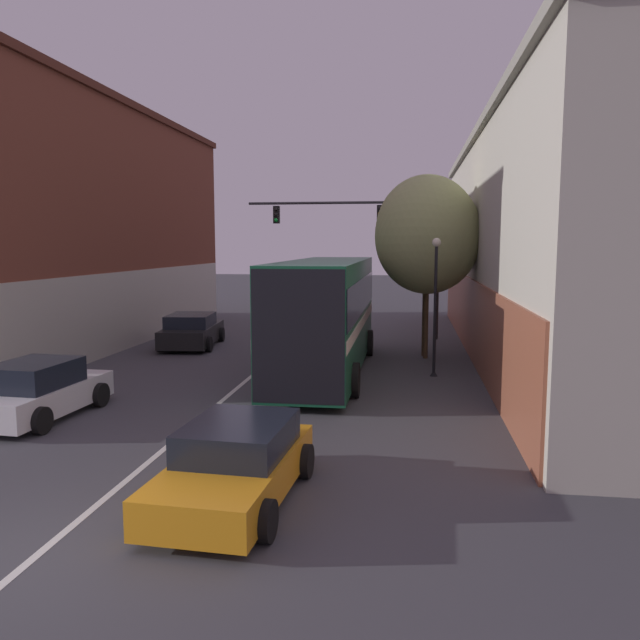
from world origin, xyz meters
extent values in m
plane|color=#424247|center=(0.00, 0.00, 0.00)|extent=(160.00, 160.00, 0.00)
cube|color=silver|center=(0.00, 12.57, 0.00)|extent=(0.14, 37.14, 0.01)
cube|color=brown|center=(-10.15, 18.18, 5.11)|extent=(7.31, 21.55, 10.23)
cube|color=#B7B2A3|center=(-6.55, 18.18, 1.60)|extent=(0.24, 21.12, 3.20)
cube|color=#542A1E|center=(-10.15, 18.18, 10.08)|extent=(7.60, 21.76, 0.30)
cube|color=#B7B2A3|center=(12.20, 17.24, 4.26)|extent=(9.40, 27.75, 8.52)
cube|color=#995138|center=(7.55, 17.24, 1.49)|extent=(0.24, 27.20, 2.98)
cube|color=gray|center=(12.20, 17.24, 8.37)|extent=(9.78, 28.03, 0.30)
cube|color=#145133|center=(2.34, 13.10, 2.00)|extent=(2.43, 10.87, 3.55)
cube|color=black|center=(2.34, 13.10, 2.64)|extent=(2.48, 10.65, 1.14)
cube|color=beige|center=(2.34, 13.10, 1.72)|extent=(2.46, 10.76, 0.35)
cube|color=black|center=(2.35, 7.68, 2.00)|extent=(2.36, 0.06, 3.41)
cylinder|color=black|center=(1.10, 16.46, 0.50)|extent=(0.30, 1.00, 1.00)
cylinder|color=black|center=(3.57, 16.47, 0.50)|extent=(0.30, 1.00, 1.00)
cylinder|color=black|center=(1.11, 9.73, 0.50)|extent=(0.30, 1.00, 1.00)
cylinder|color=black|center=(3.58, 9.73, 0.50)|extent=(0.30, 1.00, 1.00)
cube|color=orange|center=(2.22, 2.28, 0.48)|extent=(2.03, 4.23, 0.60)
cube|color=black|center=(2.24, 2.53, 1.05)|extent=(1.77, 2.24, 0.53)
cylinder|color=black|center=(1.38, 3.62, 0.32)|extent=(0.26, 0.65, 0.63)
cylinder|color=black|center=(3.23, 3.51, 0.32)|extent=(0.26, 0.65, 0.63)
cylinder|color=black|center=(1.22, 1.06, 0.32)|extent=(0.26, 0.65, 0.63)
cylinder|color=black|center=(3.07, 0.95, 0.32)|extent=(0.26, 0.65, 0.63)
cube|color=black|center=(-4.00, 17.66, 0.53)|extent=(2.40, 4.62, 0.72)
cube|color=black|center=(-3.98, 17.44, 1.14)|extent=(2.00, 2.49, 0.51)
cylinder|color=black|center=(-5.14, 18.91, 0.31)|extent=(0.29, 0.64, 0.61)
cylinder|color=black|center=(-3.18, 19.14, 0.31)|extent=(0.29, 0.64, 0.61)
cylinder|color=black|center=(-4.82, 16.18, 0.31)|extent=(0.29, 0.64, 0.61)
cylinder|color=black|center=(-2.87, 16.41, 0.31)|extent=(0.29, 0.64, 0.61)
cube|color=silver|center=(-3.98, 6.57, 0.51)|extent=(1.93, 4.11, 0.66)
cube|color=black|center=(-4.00, 6.37, 1.14)|extent=(1.68, 2.18, 0.62)
cylinder|color=black|center=(-4.79, 7.87, 0.32)|extent=(0.26, 0.65, 0.64)
cylinder|color=black|center=(-3.03, 7.76, 0.32)|extent=(0.26, 0.65, 0.64)
cylinder|color=black|center=(-3.18, 5.28, 0.32)|extent=(0.26, 0.65, 0.64)
cylinder|color=#333338|center=(6.34, 21.14, 3.24)|extent=(0.18, 0.18, 6.49)
cylinder|color=#333338|center=(1.99, 21.14, 6.19)|extent=(8.69, 0.12, 0.12)
cube|color=black|center=(3.73, 21.14, 5.67)|extent=(0.28, 0.24, 0.80)
sphere|color=black|center=(3.73, 20.99, 5.91)|extent=(0.18, 0.18, 0.18)
sphere|color=orange|center=(3.73, 20.99, 5.67)|extent=(0.18, 0.18, 0.18)
sphere|color=black|center=(3.73, 20.99, 5.42)|extent=(0.18, 0.18, 0.18)
cube|color=black|center=(-1.05, 21.14, 5.67)|extent=(0.28, 0.24, 0.80)
sphere|color=black|center=(-1.05, 20.99, 5.91)|extent=(0.18, 0.18, 0.18)
sphere|color=black|center=(-1.05, 20.99, 5.67)|extent=(0.18, 0.18, 0.18)
sphere|color=green|center=(-1.05, 20.99, 5.42)|extent=(0.18, 0.18, 0.18)
cone|color=black|center=(5.93, 12.98, 0.10)|extent=(0.26, 0.26, 0.20)
cylinder|color=black|center=(5.93, 12.98, 2.13)|extent=(0.10, 0.10, 4.27)
sphere|color=#EFE5CC|center=(5.93, 12.98, 4.37)|extent=(0.29, 0.29, 0.29)
cylinder|color=#4C3823|center=(5.74, 16.22, 1.47)|extent=(0.18, 0.18, 2.95)
ellipsoid|color=#99A366|center=(5.74, 16.22, 4.62)|extent=(3.93, 3.53, 4.32)
cylinder|color=#4C3823|center=(5.70, 16.73, 1.58)|extent=(0.21, 0.21, 3.15)
ellipsoid|color=#99A366|center=(5.70, 16.73, 4.80)|extent=(3.87, 3.48, 4.26)
camera|label=1|loc=(5.07, -7.48, 4.31)|focal=35.00mm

